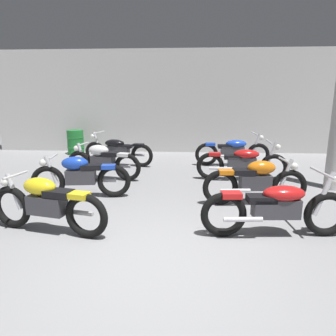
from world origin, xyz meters
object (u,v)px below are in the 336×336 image
motorcycle_right_row_0 (277,207)px  motorcycle_left_row_3 (118,150)px  motorcycle_left_row_2 (103,161)px  motorcycle_right_row_1 (256,181)px  motorcycle_left_row_1 (80,176)px  motorcycle_right_row_2 (242,162)px  motorcycle_left_row_0 (46,203)px  motorcycle_right_row_3 (233,151)px  oil_drum (76,142)px

motorcycle_right_row_0 → motorcycle_left_row_3: bearing=126.6°
motorcycle_left_row_2 → motorcycle_left_row_3: size_ratio=0.91×
motorcycle_right_row_0 → motorcycle_right_row_1: 1.35m
motorcycle_left_row_1 → motorcycle_left_row_3: (0.07, 3.00, -0.01)m
motorcycle_left_row_2 → motorcycle_right_row_1: 3.73m
motorcycle_right_row_1 → motorcycle_right_row_2: (0.04, 1.70, -0.01)m
motorcycle_left_row_0 → motorcycle_right_row_1: bearing=23.3°
motorcycle_right_row_0 → motorcycle_right_row_2: size_ratio=1.00×
motorcycle_right_row_1 → motorcycle_right_row_3: (0.04, 3.32, -0.01)m
motorcycle_right_row_0 → oil_drum: 8.08m
motorcycle_left_row_1 → motorcycle_right_row_1: bearing=-2.8°
motorcycle_left_row_0 → oil_drum: size_ratio=2.29×
motorcycle_left_row_3 → motorcycle_right_row_0: 5.63m
motorcycle_right_row_2 → motorcycle_right_row_3: same height
motorcycle_left_row_1 → motorcycle_right_row_2: (3.44, 1.53, -0.01)m
motorcycle_right_row_1 → motorcycle_right_row_2: size_ratio=0.91×
motorcycle_left_row_2 → motorcycle_left_row_3: 1.55m
motorcycle_left_row_1 → motorcycle_left_row_3: bearing=88.7°
motorcycle_left_row_0 → oil_drum: bearing=106.5°
motorcycle_left_row_3 → motorcycle_right_row_3: 3.38m
motorcycle_right_row_0 → oil_drum: motorcycle_right_row_0 is taller
motorcycle_left_row_2 → motorcycle_right_row_0: size_ratio=0.90×
motorcycle_left_row_1 → motorcycle_right_row_2: size_ratio=0.91×
motorcycle_left_row_0 → motorcycle_right_row_1: 3.65m
motorcycle_left_row_2 → motorcycle_left_row_1: bearing=-91.8°
motorcycle_right_row_0 → motorcycle_right_row_3: bearing=89.7°
motorcycle_left_row_1 → oil_drum: size_ratio=2.31×
motorcycle_left_row_0 → motorcycle_right_row_3: bearing=54.5°
motorcycle_right_row_2 → motorcycle_right_row_1: bearing=-91.3°
motorcycle_left_row_2 → motorcycle_left_row_3: motorcycle_left_row_3 is taller
motorcycle_right_row_1 → motorcycle_right_row_2: bearing=88.7°
motorcycle_left_row_0 → motorcycle_left_row_3: size_ratio=0.91×
motorcycle_left_row_0 → motorcycle_right_row_2: motorcycle_right_row_2 is taller
motorcycle_left_row_0 → motorcycle_right_row_3: (3.39, 4.76, -0.01)m
motorcycle_left_row_1 → motorcycle_left_row_2: same height
motorcycle_right_row_0 → motorcycle_right_row_3: 4.67m
motorcycle_left_row_3 → motorcycle_right_row_2: (3.38, -1.47, 0.00)m
motorcycle_right_row_3 → motorcycle_right_row_2: bearing=-90.0°
motorcycle_left_row_2 → motorcycle_right_row_3: size_ratio=0.90×
motorcycle_right_row_0 → motorcycle_right_row_2: 3.05m
oil_drum → motorcycle_left_row_0: bearing=-73.5°
motorcycle_left_row_3 → motorcycle_right_row_1: bearing=-43.5°
motorcycle_left_row_1 → motorcycle_left_row_2: (0.04, 1.46, 0.00)m
motorcycle_right_row_2 → motorcycle_left_row_1: bearing=-156.1°
motorcycle_left_row_0 → oil_drum: (-1.85, 6.26, -0.03)m
motorcycle_left_row_2 → motorcycle_right_row_3: motorcycle_right_row_3 is taller
motorcycle_left_row_2 → oil_drum: 3.69m
motorcycle_left_row_0 → motorcycle_left_row_1: 1.62m
motorcycle_left_row_0 → motorcycle_right_row_0: size_ratio=0.90×
motorcycle_left_row_2 → motorcycle_right_row_3: bearing=26.5°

